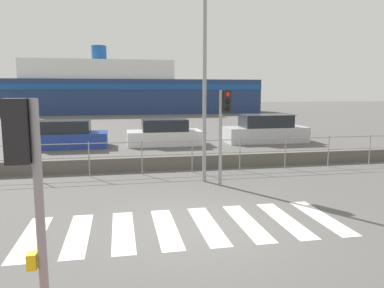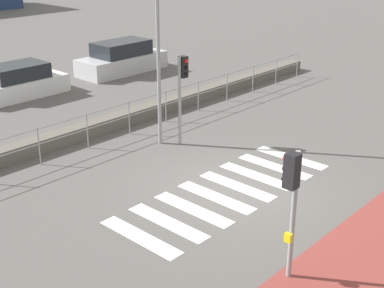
{
  "view_description": "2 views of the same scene",
  "coord_description": "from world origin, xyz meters",
  "px_view_note": "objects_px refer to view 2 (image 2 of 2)",
  "views": [
    {
      "loc": [
        -1.63,
        -7.57,
        2.91
      ],
      "look_at": [
        0.24,
        2.0,
        1.5
      ],
      "focal_mm": 35.0,
      "sensor_mm": 36.0,
      "label": 1
    },
    {
      "loc": [
        -10.4,
        -8.08,
        6.54
      ],
      "look_at": [
        -0.56,
        1.0,
        1.2
      ],
      "focal_mm": 50.0,
      "sensor_mm": 36.0,
      "label": 2
    }
  ],
  "objects_px": {
    "parked_car_white": "(18,83)",
    "streetlamp": "(163,23)",
    "traffic_light_far": "(182,81)",
    "parked_car_silver": "(122,59)",
    "traffic_light_near": "(292,191)"
  },
  "relations": [
    {
      "from": "traffic_light_near",
      "to": "traffic_light_far",
      "type": "distance_m",
      "value": 7.87
    },
    {
      "from": "parked_car_white",
      "to": "streetlamp",
      "type": "bearing_deg",
      "value": -88.19
    },
    {
      "from": "streetlamp",
      "to": "parked_car_white",
      "type": "relative_size",
      "value": 1.63
    },
    {
      "from": "traffic_light_far",
      "to": "parked_car_white",
      "type": "xyz_separation_m",
      "value": [
        -0.75,
        8.88,
        -1.55
      ]
    },
    {
      "from": "traffic_light_near",
      "to": "parked_car_white",
      "type": "relative_size",
      "value": 0.72
    },
    {
      "from": "traffic_light_near",
      "to": "streetlamp",
      "type": "xyz_separation_m",
      "value": [
        3.61,
        7.06,
        1.92
      ]
    },
    {
      "from": "traffic_light_far",
      "to": "parked_car_silver",
      "type": "distance_m",
      "value": 10.29
    },
    {
      "from": "traffic_light_near",
      "to": "streetlamp",
      "type": "bearing_deg",
      "value": 62.93
    },
    {
      "from": "parked_car_silver",
      "to": "traffic_light_near",
      "type": "bearing_deg",
      "value": -120.15
    },
    {
      "from": "traffic_light_near",
      "to": "traffic_light_far",
      "type": "xyz_separation_m",
      "value": [
        4.09,
        6.72,
        0.09
      ]
    },
    {
      "from": "traffic_light_near",
      "to": "streetlamp",
      "type": "height_order",
      "value": "streetlamp"
    },
    {
      "from": "streetlamp",
      "to": "parked_car_white",
      "type": "xyz_separation_m",
      "value": [
        -0.27,
        8.54,
        -3.38
      ]
    },
    {
      "from": "parked_car_white",
      "to": "parked_car_silver",
      "type": "xyz_separation_m",
      "value": [
        5.73,
        0.0,
        0.07
      ]
    },
    {
      "from": "parked_car_silver",
      "to": "parked_car_white",
      "type": "bearing_deg",
      "value": 180.0
    },
    {
      "from": "traffic_light_near",
      "to": "parked_car_silver",
      "type": "distance_m",
      "value": 18.1
    }
  ]
}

